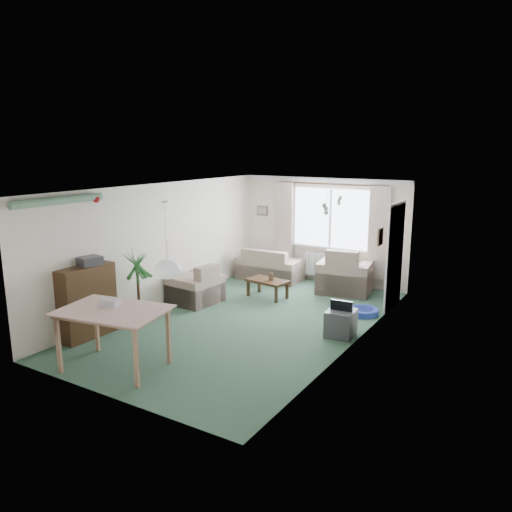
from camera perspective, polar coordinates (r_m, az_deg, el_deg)
The scene contains 25 objects.
ground at distance 9.06m, azimuth -0.99°, elevation -7.47°, with size 6.50×6.50×0.00m, color #32533F.
window at distance 11.41m, azimuth 8.56°, elevation 4.31°, with size 1.80×0.03×1.30m, color white.
curtain_rod at distance 11.26m, azimuth 8.53°, elevation 8.14°, with size 2.60×0.03×0.03m, color black.
curtain_left at distance 11.85m, azimuth 3.20°, elevation 3.59°, with size 0.45×0.08×2.00m, color beige.
curtain_right at distance 10.97m, azimuth 13.86°, elevation 2.54°, with size 0.45×0.08×2.00m, color beige.
radiator at distance 11.58m, azimuth 8.31°, elevation -1.11°, with size 1.20×0.10×0.55m, color white.
doorway at distance 9.96m, azimuth 15.62°, elevation -0.11°, with size 0.03×0.95×2.00m, color black.
pendant_lamp at distance 6.75m, azimuth -10.08°, elevation -1.50°, with size 0.36×0.36×0.36m, color white.
tinsel_garland at distance 8.17m, azimuth -21.62°, elevation 5.91°, with size 1.60×1.60×0.12m, color #196626.
bauble_cluster_a at distance 8.77m, azimuth 9.39°, elevation 6.61°, with size 0.20×0.20×0.20m, color silver.
bauble_cluster_b at distance 7.56m, azimuth 8.06°, elevation 5.74°, with size 0.20×0.20×0.20m, color silver.
wall_picture_back at distance 12.21m, azimuth 0.74°, elevation 5.20°, with size 0.28×0.03×0.22m, color brown.
wall_picture_right at distance 8.92m, azimuth 14.02°, elevation 2.15°, with size 0.03×0.24×0.30m, color brown.
sofa at distance 11.76m, azimuth 1.63°, elevation -0.91°, with size 1.49×0.79×0.75m, color beige.
armchair_corner at distance 10.93m, azimuth 10.20°, elevation -1.52°, with size 1.09×1.03×0.98m, color #C3B293.
armchair_left at distance 10.09m, azimuth -6.97°, elevation -3.08°, with size 0.90×0.85×0.80m, color beige.
coffee_table at distance 10.40m, azimuth 1.32°, elevation -3.73°, with size 0.84×0.47×0.38m, color black.
photo_frame at distance 10.29m, azimuth 1.73°, elevation -2.36°, with size 0.12×0.02×0.16m, color brown.
bookshelf at distance 8.63m, azimuth -18.72°, elevation -5.00°, with size 0.33×0.98×1.20m, color black.
hifi_box at distance 8.53m, azimuth -18.47°, elevation -0.53°, with size 0.28×0.35×0.14m, color #37373C.
houseplant at distance 9.10m, azimuth -13.32°, elevation -3.43°, with size 0.56×0.56×1.30m, color #1E5825.
dining_table at distance 7.38m, azimuth -15.86°, elevation -9.17°, with size 1.36×0.91×0.85m, color tan.
gift_box at distance 7.40m, azimuth -16.33°, elevation -5.17°, with size 0.25×0.18×0.12m, color #B9B7C2.
tv_cube at distance 8.44m, azimuth 9.67°, elevation -7.58°, with size 0.44×0.49×0.44m, color #3E3F44.
pet_bed at distance 9.61m, azimuth 12.12°, elevation -6.22°, with size 0.57×0.57×0.11m, color #223E9F.
Camera 1 is at (4.57, -7.20, 3.08)m, focal length 35.00 mm.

